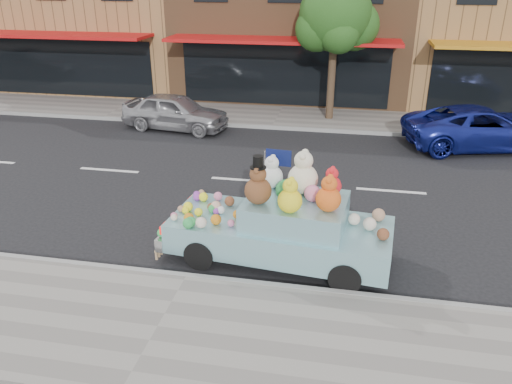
% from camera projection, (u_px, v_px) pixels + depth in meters
% --- Properties ---
extents(ground, '(120.00, 120.00, 0.00)m').
position_uv_depth(ground, '(243.00, 180.00, 13.87)').
color(ground, black).
rests_on(ground, ground).
extents(near_sidewalk, '(60.00, 3.00, 0.12)m').
position_uv_depth(near_sidewalk, '(158.00, 329.00, 8.01)').
color(near_sidewalk, gray).
rests_on(near_sidewalk, ground).
extents(far_sidewalk, '(60.00, 3.00, 0.12)m').
position_uv_depth(far_sidewalk, '(278.00, 117.00, 19.68)').
color(far_sidewalk, gray).
rests_on(far_sidewalk, ground).
extents(near_kerb, '(60.00, 0.12, 0.13)m').
position_uv_depth(near_kerb, '(187.00, 277.00, 9.35)').
color(near_kerb, gray).
rests_on(near_kerb, ground).
extents(far_kerb, '(60.00, 0.12, 0.13)m').
position_uv_depth(far_kerb, '(272.00, 127.00, 18.33)').
color(far_kerb, gray).
rests_on(far_kerb, ground).
extents(storefront_left, '(10.00, 9.80, 7.30)m').
position_uv_depth(storefront_left, '(97.00, 8.00, 24.86)').
color(storefront_left, olive).
rests_on(storefront_left, ground).
extents(storefront_mid, '(10.00, 9.80, 7.30)m').
position_uv_depth(storefront_mid, '(297.00, 11.00, 23.14)').
color(storefront_mid, brown).
rests_on(storefront_mid, ground).
extents(street_tree, '(3.00, 2.70, 5.22)m').
position_uv_depth(street_tree, '(336.00, 21.00, 17.90)').
color(street_tree, '#38281C').
rests_on(street_tree, ground).
extents(car_silver, '(4.05, 2.09, 1.32)m').
position_uv_depth(car_silver, '(175.00, 112.00, 18.07)').
color(car_silver, '#ADADB2').
rests_on(car_silver, ground).
extents(car_blue, '(5.27, 3.37, 1.35)m').
position_uv_depth(car_blue, '(481.00, 128.00, 16.17)').
color(car_blue, navy).
rests_on(car_blue, ground).
extents(art_car, '(4.63, 2.16, 2.29)m').
position_uv_depth(art_car, '(282.00, 223.00, 9.75)').
color(art_car, black).
rests_on(art_car, ground).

